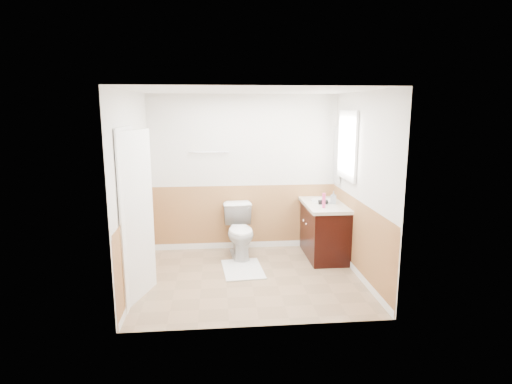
{
  "coord_description": "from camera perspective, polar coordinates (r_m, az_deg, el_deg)",
  "views": [
    {
      "loc": [
        -0.44,
        -5.41,
        2.3
      ],
      "look_at": [
        0.1,
        0.25,
        1.15
      ],
      "focal_mm": 29.62,
      "sensor_mm": 36.0,
      "label": 1
    }
  ],
  "objects": [
    {
      "name": "lotion_bottle",
      "position": [
        6.22,
        9.15,
        -1.15
      ],
      "size": [
        0.05,
        0.05,
        0.22
      ],
      "primitive_type": "cylinder",
      "color": "#DC3977",
      "rests_on": "countertop"
    },
    {
      "name": "vanity_knob_right",
      "position": [
        6.67,
        6.46,
        -3.85
      ],
      "size": [
        0.03,
        0.03,
        0.03
      ],
      "primitive_type": "sphere",
      "color": "silver",
      "rests_on": "vanity_cabinet"
    },
    {
      "name": "window_glass",
      "position": [
        6.32,
        12.38,
        6.18
      ],
      "size": [
        0.01,
        0.7,
        0.9
      ],
      "primitive_type": "cube",
      "color": "white",
      "rests_on": "wall_right"
    },
    {
      "name": "tp_sheet",
      "position": [
        6.86,
        -2.44,
        -3.01
      ],
      "size": [
        0.1,
        0.01,
        0.16
      ],
      "primitive_type": "cube",
      "color": "white",
      "rests_on": "tp_roll"
    },
    {
      "name": "wall_front",
      "position": [
        4.26,
        0.65,
        -2.82
      ],
      "size": [
        3.0,
        0.0,
        3.0
      ],
      "primitive_type": "plane",
      "rotation": [
        -1.57,
        0.0,
        0.0
      ],
      "color": "silver",
      "rests_on": "floor"
    },
    {
      "name": "vanity_cabinet",
      "position": [
        6.69,
        9.13,
        -5.22
      ],
      "size": [
        0.55,
        1.1,
        0.8
      ],
      "primitive_type": "cube",
      "color": "black",
      "rests_on": "floor"
    },
    {
      "name": "towel_bar",
      "position": [
        6.69,
        -6.39,
        5.36
      ],
      "size": [
        0.62,
        0.02,
        0.02
      ],
      "primitive_type": "cylinder",
      "rotation": [
        0.0,
        1.57,
        0.0
      ],
      "color": "silver",
      "rests_on": "wall_back"
    },
    {
      "name": "countertop",
      "position": [
        6.57,
        9.17,
        -1.67
      ],
      "size": [
        0.6,
        1.15,
        0.05
      ],
      "primitive_type": "cube",
      "color": "beige",
      "rests_on": "vanity_cabinet"
    },
    {
      "name": "vanity_knob_left",
      "position": [
        6.48,
        6.82,
        -4.31
      ],
      "size": [
        0.03,
        0.03,
        0.03
      ],
      "primitive_type": "sphere",
      "color": "silver",
      "rests_on": "vanity_cabinet"
    },
    {
      "name": "ceiling",
      "position": [
        5.43,
        -0.82,
        13.55
      ],
      "size": [
        3.0,
        3.0,
        0.0
      ],
      "primitive_type": "plane",
      "rotation": [
        3.14,
        0.0,
        0.0
      ],
      "color": "white",
      "rests_on": "floor"
    },
    {
      "name": "tp_roll",
      "position": [
        6.83,
        -2.45,
        -2.11
      ],
      "size": [
        0.1,
        0.11,
        0.11
      ],
      "primitive_type": "cylinder",
      "rotation": [
        0.0,
        1.57,
        0.0
      ],
      "color": "white",
      "rests_on": "tp_holder_bar"
    },
    {
      "name": "faucet",
      "position": [
        6.75,
        10.44,
        -0.56
      ],
      "size": [
        0.02,
        0.02,
        0.14
      ],
      "primitive_type": "cylinder",
      "color": "#B9B9C0",
      "rests_on": "countertop"
    },
    {
      "name": "wainscot_back",
      "position": [
        6.95,
        -1.64,
        -3.58
      ],
      "size": [
        3.0,
        0.0,
        3.0
      ],
      "primitive_type": "plane",
      "rotation": [
        1.57,
        0.0,
        0.0
      ],
      "color": "#A87143",
      "rests_on": "floor"
    },
    {
      "name": "bath_mat",
      "position": [
        6.16,
        -1.8,
        -10.39
      ],
      "size": [
        0.61,
        0.84,
        0.02
      ],
      "primitive_type": "cube",
      "rotation": [
        0.0,
        0.0,
        0.07
      ],
      "color": "silver",
      "rests_on": "floor"
    },
    {
      "name": "wainscot_front",
      "position": [
        4.52,
        0.61,
        -12.04
      ],
      "size": [
        3.0,
        0.0,
        3.0
      ],
      "primitive_type": "plane",
      "rotation": [
        -1.57,
        0.0,
        0.0
      ],
      "color": "#A87143",
      "rests_on": "floor"
    },
    {
      "name": "wall_left",
      "position": [
        5.61,
        -16.24,
        0.19
      ],
      "size": [
        0.0,
        3.0,
        3.0
      ],
      "primitive_type": "plane",
      "rotation": [
        1.57,
        0.0,
        1.57
      ],
      "color": "silver",
      "rests_on": "floor"
    },
    {
      "name": "sink_basin",
      "position": [
        6.71,
        8.94,
        -1.09
      ],
      "size": [
        0.36,
        0.36,
        0.02
      ],
      "primitive_type": "cylinder",
      "color": "white",
      "rests_on": "countertop"
    },
    {
      "name": "toilet",
      "position": [
        6.57,
        -2.15,
        -5.34
      ],
      "size": [
        0.51,
        0.82,
        0.81
      ],
      "primitive_type": "imported",
      "rotation": [
        0.0,
        0.0,
        0.07
      ],
      "color": "white",
      "rests_on": "floor"
    },
    {
      "name": "window_frame",
      "position": [
        6.32,
        12.24,
        6.19
      ],
      "size": [
        0.04,
        0.8,
        1.0
      ],
      "primitive_type": "cube",
      "color": "white",
      "rests_on": "wall_right"
    },
    {
      "name": "floor",
      "position": [
        5.89,
        -0.75,
        -11.54
      ],
      "size": [
        3.0,
        3.0,
        0.0
      ],
      "primitive_type": "plane",
      "color": "#8C7051",
      "rests_on": "ground"
    },
    {
      "name": "hair_dryer_handle",
      "position": [
        6.49,
        8.72,
        -1.56
      ],
      "size": [
        0.03,
        0.03,
        0.07
      ],
      "primitive_type": "cylinder",
      "color": "black",
      "rests_on": "countertop"
    },
    {
      "name": "door_knob",
      "position": [
        5.53,
        -14.67,
        -3.07
      ],
      "size": [
        0.06,
        0.06,
        0.06
      ],
      "primitive_type": "sphere",
      "color": "silver",
      "rests_on": "door"
    },
    {
      "name": "wall_back",
      "position": [
        6.8,
        -1.68,
        2.56
      ],
      "size": [
        3.0,
        0.0,
        3.0
      ],
      "primitive_type": "plane",
      "rotation": [
        1.57,
        0.0,
        0.0
      ],
      "color": "silver",
      "rests_on": "floor"
    },
    {
      "name": "wainscot_right",
      "position": [
        6.02,
        13.59,
        -6.3
      ],
      "size": [
        0.0,
        2.6,
        2.6
      ],
      "primitive_type": "plane",
      "rotation": [
        1.57,
        0.0,
        -1.57
      ],
      "color": "#A87143",
      "rests_on": "floor"
    },
    {
      "name": "mirror_panel",
      "position": [
        6.82,
        10.93,
        4.92
      ],
      "size": [
        0.02,
        0.35,
        0.9
      ],
      "primitive_type": "cube",
      "color": "silver",
      "rests_on": "wall_right"
    },
    {
      "name": "tp_holder_bar",
      "position": [
        6.83,
        -2.45,
        -2.11
      ],
      "size": [
        0.14,
        0.02,
        0.02
      ],
      "primitive_type": "cylinder",
      "rotation": [
        0.0,
        1.57,
        0.0
      ],
      "color": "silver",
      "rests_on": "wall_back"
    },
    {
      "name": "soap_dispenser",
      "position": [
        6.53,
        10.42,
        -0.72
      ],
      "size": [
        0.11,
        0.11,
        0.19
      ],
      "primitive_type": "imported",
      "rotation": [
        0.0,
        0.0,
        -0.29
      ],
      "color": "#929CA4",
      "rests_on": "countertop"
    },
    {
      "name": "hair_dryer_body",
      "position": [
        6.47,
        9.04,
        -1.35
      ],
      "size": [
        0.14,
        0.07,
        0.07
      ],
      "primitive_type": "cylinder",
      "rotation": [
        0.0,
        1.57,
        0.0
      ],
      "color": "black",
      "rests_on": "countertop"
    },
    {
      "name": "wall_right",
      "position": [
        5.84,
        14.05,
        0.74
      ],
      "size": [
        0.0,
        3.0,
        3.0
      ],
      "primitive_type": "plane",
      "rotation": [
        1.57,
        0.0,
        -1.57
      ],
      "color": "silver",
      "rests_on": "floor"
    },
    {
      "name": "wainscot_left",
      "position": [
        5.79,
        -15.71,
        -7.1
      ],
      "size": [
        0.0,
        2.6,
        2.6
      ],
      "primitive_type": "plane",
      "rotation": [
        1.57,
        0.0,
        1.57
      ],
      "color": "#A87143",
      "rests_on": "floor"
    },
    {
      "name": "door",
      "position": [
        5.21,
        -15.92,
        -3.23
      ],
      "size": [
        0.29,
        0.78,
        2.04
      ],
      "primitive_type": "cube",
      "rotation": [
        0.0,
        0.0,
        -0.31
      ],
      "color": "white",
      "rests_on": "wall_left"
    },
    {
      "name": "door_frame",
      "position": [
        5.22,
        -16.75,
        -3.13
      ],
      "size": [
        0.02,
        0.92,
        2.1
      ],
      "primitive_type": "cube",
      "color": "white",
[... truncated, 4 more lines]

